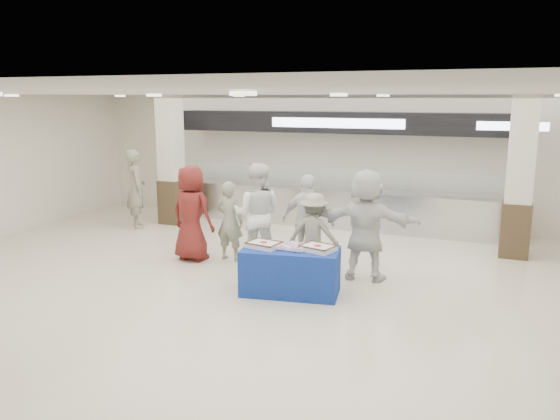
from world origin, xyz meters
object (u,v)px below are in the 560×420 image
at_px(display_table, 290,271).
at_px(chef_tall, 257,214).
at_px(sheet_cake_right, 318,248).
at_px(soldier_bg, 136,189).
at_px(soldier_a, 230,221).
at_px(cupcake_tray, 293,247).
at_px(sheet_cake_left, 264,244).
at_px(civilian_white, 366,225).
at_px(soldier_b, 314,233).
at_px(civilian_maroon, 192,213).
at_px(chef_short, 308,221).

distance_m(display_table, chef_tall, 1.83).
xyz_separation_m(sheet_cake_right, soldier_bg, (-5.58, 2.85, 0.16)).
relative_size(chef_tall, soldier_bg, 1.01).
relative_size(soldier_a, chef_tall, 0.80).
bearing_deg(cupcake_tray, soldier_bg, 150.78).
height_order(sheet_cake_left, civilian_white, civilian_white).
height_order(soldier_a, chef_tall, chef_tall).
xyz_separation_m(soldier_b, civilian_white, (0.94, 0.01, 0.24)).
xyz_separation_m(sheet_cake_left, civilian_white, (1.39, 1.23, 0.18)).
bearing_deg(soldier_bg, cupcake_tray, -163.01).
relative_size(sheet_cake_left, sheet_cake_right, 0.96).
bearing_deg(civilian_white, cupcake_tray, 48.86).
height_order(sheet_cake_left, sheet_cake_right, same).
distance_m(cupcake_tray, civilian_white, 1.47).
height_order(display_table, civilian_maroon, civilian_maroon).
bearing_deg(sheet_cake_left, civilian_white, 41.47).
height_order(display_table, chef_short, chef_short).
xyz_separation_m(soldier_b, soldier_bg, (-5.15, 1.77, 0.22)).
distance_m(sheet_cake_right, chef_tall, 2.02).
bearing_deg(sheet_cake_right, soldier_bg, 152.92).
bearing_deg(chef_short, soldier_a, 8.97).
xyz_separation_m(sheet_cake_left, sheet_cake_right, (0.88, 0.14, 0.00)).
distance_m(soldier_b, civilian_white, 0.97).
bearing_deg(sheet_cake_right, chef_tall, 142.93).
distance_m(chef_tall, soldier_bg, 4.30).
bearing_deg(display_table, civilian_white, 40.96).
distance_m(display_table, civilian_maroon, 2.73).
relative_size(cupcake_tray, civilian_maroon, 0.24).
distance_m(chef_tall, civilian_white, 2.12).
xyz_separation_m(cupcake_tray, chef_short, (-0.26, 1.46, 0.09)).
relative_size(chef_tall, soldier_b, 1.31).
bearing_deg(soldier_bg, sheet_cake_right, -160.87).
relative_size(sheet_cake_right, soldier_a, 0.38).
height_order(display_table, soldier_bg, soldier_bg).
bearing_deg(sheet_cake_left, cupcake_tray, 10.55).
height_order(sheet_cake_right, chef_tall, chef_tall).
xyz_separation_m(sheet_cake_right, chef_short, (-0.66, 1.41, 0.08)).
bearing_deg(soldier_a, cupcake_tray, 145.91).
bearing_deg(sheet_cake_right, sheet_cake_left, -171.14).
distance_m(sheet_cake_left, soldier_b, 1.30).
xyz_separation_m(display_table, soldier_a, (-1.77, 1.32, 0.41)).
bearing_deg(cupcake_tray, chef_short, 100.17).
relative_size(cupcake_tray, chef_short, 0.26).
xyz_separation_m(chef_tall, chef_short, (0.95, 0.20, -0.09)).
xyz_separation_m(display_table, sheet_cake_left, (-0.44, -0.07, 0.43)).
height_order(chef_short, soldier_b, chef_short).
relative_size(soldier_b, civilian_white, 0.75).
xyz_separation_m(display_table, chef_short, (-0.22, 1.48, 0.50)).
distance_m(civilian_maroon, soldier_a, 0.75).
bearing_deg(cupcake_tray, civilian_maroon, 157.60).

